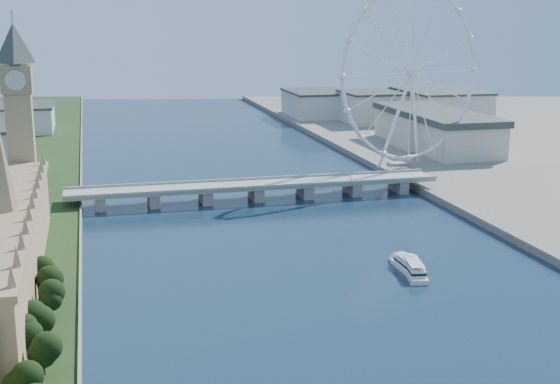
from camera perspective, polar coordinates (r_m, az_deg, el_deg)
name	(u,v)px	position (r m, az deg, el deg)	size (l,w,h in m)	color
tree_row	(30,383)	(227.61, -17.79, -13.19)	(9.08, 201.08, 22.31)	black
parliament_range	(5,247)	(322.99, -19.44, -3.81)	(24.00, 200.00, 70.00)	tan
big_ben	(18,96)	(419.99, -18.62, 6.68)	(20.02, 20.02, 110.00)	tan
westminster_bridge	(256,188)	(459.74, -1.78, 0.26)	(220.00, 22.00, 9.50)	gray
london_eye	(412,74)	(539.49, 9.60, 8.52)	(113.60, 39.12, 124.30)	silver
county_hall	(435,150)	(638.09, 11.26, 3.00)	(54.00, 144.00, 35.00)	beige
city_skyline	(238,115)	(716.98, -3.11, 5.67)	(505.00, 280.00, 32.00)	beige
tour_boat_near	(413,275)	(334.57, 9.73, -5.99)	(7.58, 29.68, 6.56)	beige
tour_boat_far	(408,271)	(339.25, 9.32, -5.71)	(6.98, 27.45, 6.04)	silver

